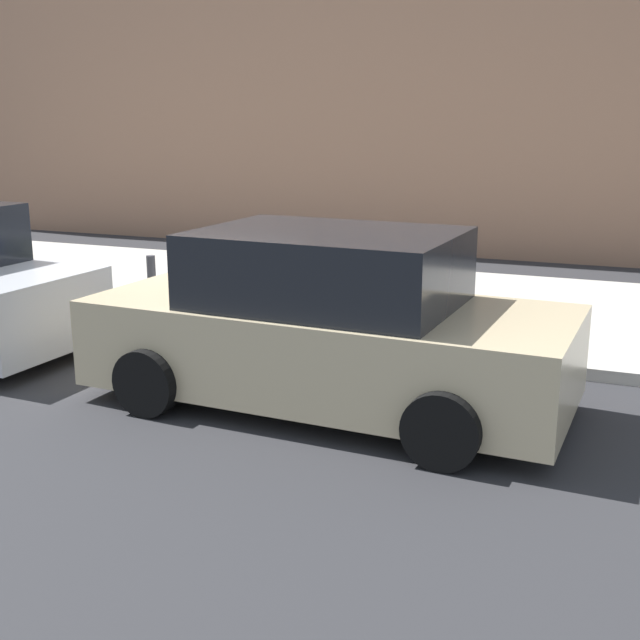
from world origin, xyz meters
name	(u,v)px	position (x,y,z in m)	size (l,w,h in m)	color
ground_plane	(182,335)	(0.00, 0.00, 0.00)	(40.00, 40.00, 0.00)	#28282B
sidewalk_curb	(267,292)	(0.00, -2.50, 0.07)	(18.00, 5.00, 0.14)	#ADA89E
building_facade_sidewalk_side	(391,27)	(0.00, -8.72, 4.57)	(24.00, 3.00, 9.14)	#936B51
suitcase_teal_0	(421,306)	(-2.93, -0.79, 0.46)	(0.49, 0.19, 0.70)	#0F606B
suitcase_black_1	(381,305)	(-2.41, -0.78, 0.44)	(0.45, 0.23, 0.84)	black
suitcase_red_2	(343,299)	(-1.89, -0.85, 0.46)	(0.49, 0.22, 0.93)	red
suitcase_silver_3	(308,294)	(-1.40, -0.85, 0.48)	(0.38, 0.26, 0.99)	#9EA0A8
suitcase_navy_4	(275,290)	(-0.98, -0.73, 0.52)	(0.37, 0.25, 1.01)	navy
suitcase_olive_5	(244,286)	(-0.51, -0.78, 0.53)	(0.47, 0.24, 0.98)	#59601E
fire_hydrant	(191,278)	(0.30, -0.78, 0.58)	(0.39, 0.21, 0.85)	#99999E
bollard_post	(152,282)	(0.84, -0.63, 0.51)	(0.12, 0.12, 0.74)	#333338
parked_car_beige_0	(328,326)	(-2.68, 1.68, 0.79)	(4.62, 2.28, 1.69)	tan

